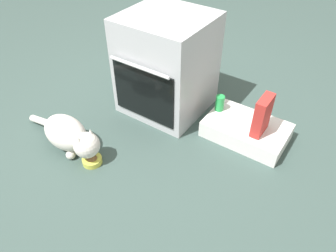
# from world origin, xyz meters

# --- Properties ---
(ground) EXTENTS (8.00, 8.00, 0.00)m
(ground) POSITION_xyz_m (0.00, 0.00, 0.00)
(ground) COLOR #384C47
(oven) EXTENTS (0.61, 0.64, 0.76)m
(oven) POSITION_xyz_m (-0.06, 0.35, 0.38)
(oven) COLOR #B7BABF
(oven) RESTS_ON ground
(pantry_cabinet) EXTENTS (0.58, 0.37, 0.13)m
(pantry_cabinet) POSITION_xyz_m (0.64, 0.36, 0.06)
(pantry_cabinet) COLOR white
(pantry_cabinet) RESTS_ON ground
(food_bowl) EXTENTS (0.13, 0.13, 0.07)m
(food_bowl) POSITION_xyz_m (-0.10, -0.47, 0.03)
(food_bowl) COLOR #D1D14C
(food_bowl) RESTS_ON ground
(cat) EXTENTS (0.77, 0.26, 0.25)m
(cat) POSITION_xyz_m (-0.31, -0.45, 0.13)
(cat) COLOR silver
(cat) RESTS_ON ground
(cereal_box) EXTENTS (0.07, 0.18, 0.28)m
(cereal_box) POSITION_xyz_m (0.74, 0.32, 0.27)
(cereal_box) COLOR #B72D28
(cereal_box) RESTS_ON pantry_cabinet
(soda_can) EXTENTS (0.07, 0.07, 0.12)m
(soda_can) POSITION_xyz_m (0.40, 0.39, 0.19)
(soda_can) COLOR green
(soda_can) RESTS_ON pantry_cabinet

